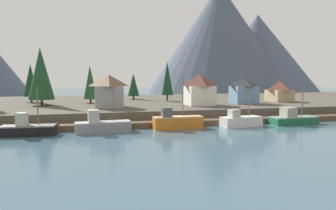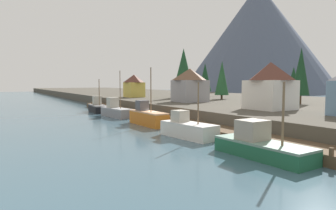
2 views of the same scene
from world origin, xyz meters
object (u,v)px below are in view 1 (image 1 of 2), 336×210
object	(u,v)px
fishing_boat_white	(240,121)
house_blue	(244,90)
conifer_near_left	(167,78)
fishing_boat_black	(28,129)
fishing_boat_green	(292,119)
conifer_mid_left	(90,82)
house_tan	(279,91)
conifer_back_left	(41,74)
fishing_boat_grey	(102,125)
conifer_near_right	(31,80)
house_white	(200,89)
fishing_boat_orange	(177,121)
house_grey	(109,91)
conifer_mid_right	(133,85)

from	to	relation	value
fishing_boat_white	house_blue	bearing A→B (deg)	52.87
conifer_near_left	fishing_boat_black	bearing A→B (deg)	-134.76
fishing_boat_green	conifer_mid_left	distance (m)	47.71
fishing_boat_green	house_blue	distance (m)	18.63
fishing_boat_black	house_blue	world-z (taller)	house_blue
house_tan	conifer_back_left	distance (m)	60.88
house_blue	fishing_boat_green	bearing A→B (deg)	-87.76
house_tan	conifer_mid_left	size ratio (longest dim) A/B	0.70
fishing_boat_grey	fishing_boat_white	bearing A→B (deg)	-5.25
fishing_boat_green	conifer_near_right	size ratio (longest dim) A/B	0.92
fishing_boat_green	house_white	distance (m)	21.55
fishing_boat_orange	conifer_near_right	world-z (taller)	conifer_near_right
house_grey	house_blue	bearing A→B (deg)	3.41
fishing_boat_white	house_tan	distance (m)	32.14
conifer_near_left	conifer_mid_right	size ratio (longest dim) A/B	1.39
conifer_near_left	conifer_mid_right	world-z (taller)	conifer_near_left
fishing_boat_green	house_grey	xyz separation A→B (m)	(-33.89, 16.02, 5.09)
conifer_mid_left	house_grey	bearing A→B (deg)	-72.32
house_white	fishing_boat_black	bearing A→B (deg)	-154.31
fishing_boat_grey	house_tan	xyz separation A→B (m)	(47.86, 21.72, 4.24)
house_tan	conifer_near_left	xyz separation A→B (m)	(-29.37, 8.22, 3.31)
fishing_boat_grey	conifer_mid_left	distance (m)	29.10
house_white	conifer_mid_left	bearing A→B (deg)	154.38
fishing_boat_green	house_grey	size ratio (longest dim) A/B	1.29
house_grey	conifer_mid_left	world-z (taller)	conifer_mid_left
house_blue	house_grey	bearing A→B (deg)	-176.59
fishing_boat_orange	conifer_mid_left	xyz separation A→B (m)	(-14.81, 27.88, 6.50)
fishing_boat_orange	fishing_boat_black	bearing A→B (deg)	179.63
fishing_boat_grey	conifer_near_right	distance (m)	39.27
fishing_boat_green	conifer_near_left	world-z (taller)	conifer_near_left
fishing_boat_black	conifer_back_left	world-z (taller)	conifer_back_left
fishing_boat_white	house_tan	bearing A→B (deg)	36.15
house_white	fishing_boat_green	bearing A→B (deg)	-51.63
fishing_boat_white	house_white	distance (m)	17.47
house_grey	house_tan	xyz separation A→B (m)	(45.88, 5.74, -0.75)
fishing_boat_orange	fishing_boat_green	xyz separation A→B (m)	(23.00, -0.43, -0.21)
house_tan	conifer_mid_left	bearing A→B (deg)	172.50
fishing_boat_grey	conifer_back_left	size ratio (longest dim) A/B	0.68
conifer_near_right	conifer_mid_left	distance (m)	16.33
fishing_boat_black	fishing_boat_white	xyz separation A→B (m)	(36.01, -0.19, 0.02)
fishing_boat_green	house_tan	bearing A→B (deg)	59.37
fishing_boat_orange	conifer_back_left	distance (m)	36.05
fishing_boat_black	fishing_boat_orange	bearing A→B (deg)	5.73
fishing_boat_grey	conifer_mid_right	distance (m)	40.65
conifer_near_right	conifer_mid_left	bearing A→B (deg)	-23.21
conifer_mid_left	conifer_back_left	world-z (taller)	conifer_back_left
fishing_boat_grey	fishing_boat_green	size ratio (longest dim) A/B	0.99
fishing_boat_white	house_white	world-z (taller)	house_white
house_white	conifer_near_right	xyz separation A→B (m)	(-39.82, 18.34, 2.03)
fishing_boat_white	house_tan	size ratio (longest dim) A/B	1.20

